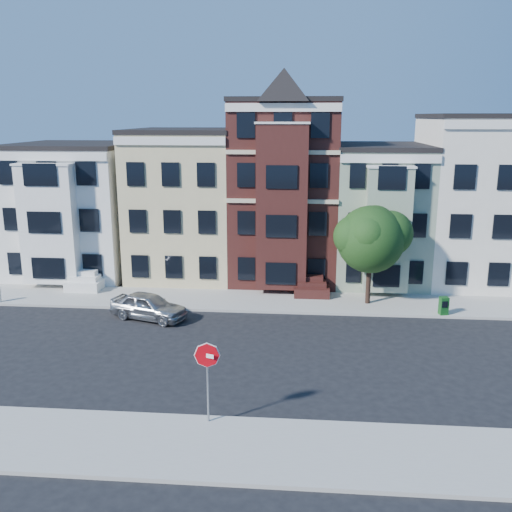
# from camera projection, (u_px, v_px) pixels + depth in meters

# --- Properties ---
(ground) EXTENTS (120.00, 120.00, 0.00)m
(ground) POSITION_uv_depth(u_px,v_px,m) (272.00, 356.00, 27.21)
(ground) COLOR black
(far_sidewalk) EXTENTS (60.00, 4.00, 0.15)m
(far_sidewalk) POSITION_uv_depth(u_px,v_px,m) (280.00, 302.00, 34.93)
(far_sidewalk) COLOR #9E9B93
(far_sidewalk) RESTS_ON ground
(near_sidewalk) EXTENTS (60.00, 4.00, 0.15)m
(near_sidewalk) POSITION_uv_depth(u_px,v_px,m) (259.00, 450.00, 19.45)
(near_sidewalk) COLOR #9E9B93
(near_sidewalk) RESTS_ON ground
(house_white) EXTENTS (8.00, 9.00, 9.00)m
(house_white) POSITION_uv_depth(u_px,v_px,m) (78.00, 210.00, 41.40)
(house_white) COLOR white
(house_white) RESTS_ON ground
(house_yellow) EXTENTS (7.00, 9.00, 10.00)m
(house_yellow) POSITION_uv_depth(u_px,v_px,m) (186.00, 205.00, 40.62)
(house_yellow) COLOR beige
(house_yellow) RESTS_ON ground
(house_brown) EXTENTS (7.00, 9.00, 12.00)m
(house_brown) POSITION_uv_depth(u_px,v_px,m) (285.00, 192.00, 39.80)
(house_brown) COLOR #381613
(house_brown) RESTS_ON ground
(house_green) EXTENTS (6.00, 9.00, 9.00)m
(house_green) POSITION_uv_depth(u_px,v_px,m) (378.00, 214.00, 39.62)
(house_green) COLOR gray
(house_green) RESTS_ON ground
(house_cream) EXTENTS (8.00, 9.00, 11.00)m
(house_cream) POSITION_uv_depth(u_px,v_px,m) (483.00, 201.00, 38.81)
(house_cream) COLOR silver
(house_cream) RESTS_ON ground
(street_tree) EXTENTS (7.42, 7.42, 7.33)m
(street_tree) POSITION_uv_depth(u_px,v_px,m) (370.00, 244.00, 33.59)
(street_tree) COLOR #25501A
(street_tree) RESTS_ON far_sidewalk
(parked_car) EXTENTS (4.77, 3.10, 1.51)m
(parked_car) POSITION_uv_depth(u_px,v_px,m) (149.00, 306.00, 32.04)
(parked_car) COLOR #A2A4A9
(parked_car) RESTS_ON ground
(newspaper_box) EXTENTS (0.53, 0.49, 1.03)m
(newspaper_box) POSITION_uv_depth(u_px,v_px,m) (444.00, 306.00, 32.37)
(newspaper_box) COLOR #16541C
(newspaper_box) RESTS_ON far_sidewalk
(stop_sign) EXTENTS (0.95, 0.45, 3.51)m
(stop_sign) POSITION_uv_depth(u_px,v_px,m) (208.00, 378.00, 20.72)
(stop_sign) COLOR #BB050E
(stop_sign) RESTS_ON near_sidewalk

